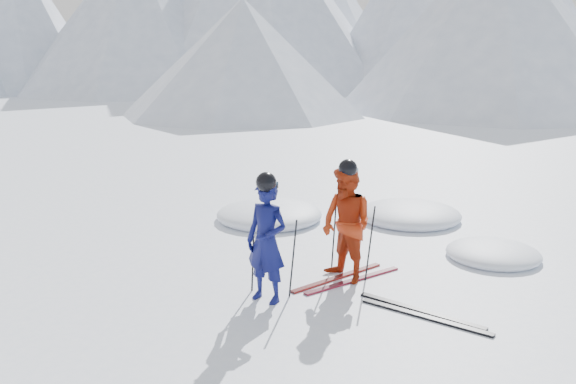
% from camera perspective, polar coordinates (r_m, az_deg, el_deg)
% --- Properties ---
extents(ground, '(160.00, 160.00, 0.00)m').
position_cam_1_polar(ground, '(8.30, 11.33, -9.73)').
color(ground, white).
rests_on(ground, ground).
extents(skier_blue, '(0.62, 0.43, 1.60)m').
position_cam_1_polar(skier_blue, '(7.82, -2.02, -4.67)').
color(skier_blue, '#0C104C').
rests_on(skier_blue, ground).
extents(skier_red, '(0.98, 0.89, 1.64)m').
position_cam_1_polar(skier_red, '(8.52, 5.50, -3.07)').
color(skier_red, '#AC2C0D').
rests_on(skier_red, ground).
extents(pole_blue_left, '(0.11, 0.08, 1.07)m').
position_cam_1_polar(pole_blue_left, '(8.17, -3.29, -5.85)').
color(pole_blue_left, black).
rests_on(pole_blue_left, ground).
extents(pole_blue_right, '(0.11, 0.07, 1.07)m').
position_cam_1_polar(pole_blue_right, '(8.00, 0.47, -6.27)').
color(pole_blue_right, black).
rests_on(pole_blue_right, ground).
extents(pole_red_left, '(0.11, 0.09, 1.09)m').
position_cam_1_polar(pole_red_left, '(8.94, 4.32, -4.09)').
color(pole_red_left, black).
rests_on(pole_red_left, ground).
extents(pole_red_right, '(0.11, 0.08, 1.09)m').
position_cam_1_polar(pole_red_right, '(8.63, 7.69, -4.81)').
color(pole_red_right, black).
rests_on(pole_red_right, ground).
extents(ski_worn_left, '(0.72, 1.61, 0.03)m').
position_cam_1_polar(ski_worn_left, '(8.83, 4.66, -7.97)').
color(ski_worn_left, black).
rests_on(ski_worn_left, ground).
extents(ski_worn_right, '(0.82, 1.57, 0.03)m').
position_cam_1_polar(ski_worn_right, '(8.74, 6.11, -8.22)').
color(ski_worn_right, black).
rests_on(ski_worn_right, ground).
extents(ski_loose_a, '(1.69, 0.39, 0.03)m').
position_cam_1_polar(ski_loose_a, '(7.93, 12.29, -10.80)').
color(ski_loose_a, black).
rests_on(ski_loose_a, ground).
extents(ski_loose_b, '(1.70, 0.33, 0.03)m').
position_cam_1_polar(ski_loose_b, '(7.78, 12.69, -11.33)').
color(ski_loose_b, black).
rests_on(ski_loose_b, ground).
extents(snow_lumps, '(7.97, 7.18, 0.45)m').
position_cam_1_polar(snow_lumps, '(10.85, 7.94, -4.03)').
color(snow_lumps, white).
rests_on(snow_lumps, ground).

